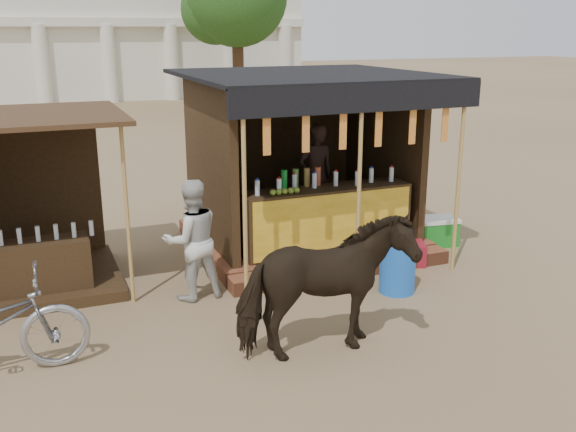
{
  "coord_description": "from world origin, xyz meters",
  "views": [
    {
      "loc": [
        -3.01,
        -5.73,
        3.42
      ],
      "look_at": [
        0.0,
        1.6,
        1.1
      ],
      "focal_mm": 40.0,
      "sensor_mm": 36.0,
      "label": 1
    }
  ],
  "objects": [
    {
      "name": "red_crate",
      "position": [
        2.15,
        2.0,
        0.17
      ],
      "size": [
        0.56,
        0.55,
        0.33
      ],
      "primitive_type": "cube",
      "rotation": [
        0.0,
        0.0,
        -0.39
      ],
      "color": "maroon",
      "rests_on": "ground"
    },
    {
      "name": "blue_barrel",
      "position": [
        1.4,
        1.16,
        0.35
      ],
      "size": [
        0.64,
        0.64,
        0.7
      ],
      "primitive_type": "cylinder",
      "rotation": [
        0.0,
        0.0,
        -0.42
      ],
      "color": "blue",
      "rests_on": "ground"
    },
    {
      "name": "background_building",
      "position": [
        -2.0,
        29.94,
        3.98
      ],
      "size": [
        26.0,
        7.45,
        8.18
      ],
      "color": "silver",
      "rests_on": "ground"
    },
    {
      "name": "secondary_stall",
      "position": [
        -3.17,
        3.24,
        0.85
      ],
      "size": [
        2.4,
        2.4,
        2.38
      ],
      "color": "#372514",
      "rests_on": "ground"
    },
    {
      "name": "main_stall",
      "position": [
        1.02,
        3.36,
        1.03
      ],
      "size": [
        3.6,
        3.61,
        2.78
      ],
      "color": "brown",
      "rests_on": "ground"
    },
    {
      "name": "bystander",
      "position": [
        -1.18,
        2.0,
        0.8
      ],
      "size": [
        0.83,
        0.67,
        1.6
      ],
      "primitive_type": "imported",
      "rotation": [
        0.0,
        0.0,
        3.23
      ],
      "color": "beige",
      "rests_on": "ground"
    },
    {
      "name": "ground",
      "position": [
        0.0,
        0.0,
        0.0
      ],
      "size": [
        120.0,
        120.0,
        0.0
      ],
      "primitive_type": "plane",
      "color": "#846B4C",
      "rests_on": "ground"
    },
    {
      "name": "cooler",
      "position": [
        3.05,
        2.6,
        0.23
      ],
      "size": [
        0.7,
        0.54,
        0.46
      ],
      "color": "#1C7E22",
      "rests_on": "ground"
    },
    {
      "name": "cow",
      "position": [
        -0.26,
        -0.06,
        0.79
      ],
      "size": [
        1.88,
        0.88,
        1.57
      ],
      "primitive_type": "imported",
      "rotation": [
        0.0,
        0.0,
        1.55
      ],
      "color": "black",
      "rests_on": "ground"
    }
  ]
}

